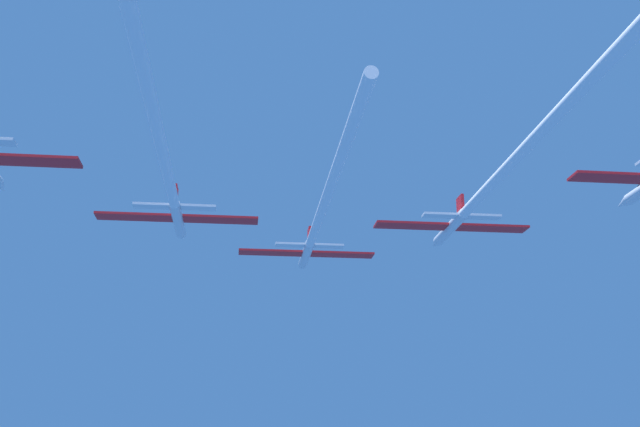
{
  "coord_description": "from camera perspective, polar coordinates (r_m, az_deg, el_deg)",
  "views": [
    {
      "loc": [
        -9.41,
        -106.23,
        -28.12
      ],
      "look_at": [
        0.07,
        -20.46,
        0.18
      ],
      "focal_mm": 42.05,
      "sensor_mm": 36.0,
      "label": 1
    }
  ],
  "objects": [
    {
      "name": "jet_lead",
      "position": [
        92.85,
        -0.03,
        -0.23
      ],
      "size": [
        19.77,
        63.78,
        3.28
      ],
      "color": "white"
    },
    {
      "name": "jet_right_wing",
      "position": [
        81.64,
        13.25,
        2.55
      ],
      "size": [
        19.77,
        62.58,
        3.28
      ],
      "color": "white"
    },
    {
      "name": "jet_left_wing",
      "position": [
        76.08,
        -11.77,
        4.03
      ],
      "size": [
        19.77,
        66.78,
        3.28
      ],
      "color": "white"
    }
  ]
}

